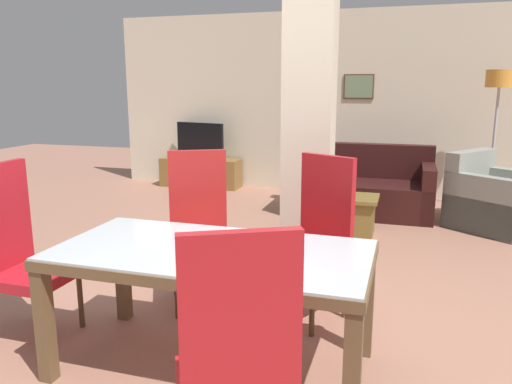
{
  "coord_description": "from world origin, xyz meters",
  "views": [
    {
      "loc": [
        1.02,
        -2.48,
        1.64
      ],
      "look_at": [
        0.0,
        0.85,
        0.88
      ],
      "focal_mm": 35.0,
      "sensor_mm": 36.0,
      "label": 1
    }
  ],
  "objects": [
    {
      "name": "coffee_table",
      "position": [
        0.46,
        2.91,
        0.23
      ],
      "size": [
        0.58,
        0.49,
        0.44
      ],
      "color": "olive",
      "rests_on": "ground_plane"
    },
    {
      "name": "dining_chair_far_right",
      "position": [
        0.44,
        0.87,
        0.59
      ],
      "size": [
        0.62,
        0.62,
        1.15
      ],
      "rotation": [
        0.0,
        0.0,
        2.67
      ],
      "color": "red",
      "rests_on": "ground_plane"
    },
    {
      "name": "dining_table",
      "position": [
        0.0,
        0.0,
        0.59
      ],
      "size": [
        1.78,
        0.9,
        0.73
      ],
      "color": "brown",
      "rests_on": "ground_plane"
    },
    {
      "name": "divider_pillar",
      "position": [
        0.24,
        1.55,
        1.35
      ],
      "size": [
        0.4,
        0.29,
        2.7
      ],
      "color": "beige",
      "rests_on": "ground_plane"
    },
    {
      "name": "bottle",
      "position": [
        0.4,
        2.79,
        0.53
      ],
      "size": [
        0.08,
        0.08,
        0.25
      ],
      "color": "#194C23",
      "rests_on": "coffee_table"
    },
    {
      "name": "ground_plane",
      "position": [
        0.0,
        0.0,
        0.0
      ],
      "size": [
        18.0,
        18.0,
        0.0
      ],
      "primitive_type": "plane",
      "color": "#AC755F"
    },
    {
      "name": "tv_screen",
      "position": [
        -2.17,
        4.88,
        0.74
      ],
      "size": [
        0.87,
        0.28,
        0.58
      ],
      "rotation": [
        0.0,
        0.0,
        2.91
      ],
      "color": "black",
      "rests_on": "tv_stand"
    },
    {
      "name": "back_wall",
      "position": [
        0.0,
        5.16,
        1.35
      ],
      "size": [
        7.2,
        0.09,
        2.7
      ],
      "color": "beige",
      "rests_on": "ground_plane"
    },
    {
      "name": "sofa",
      "position": [
        0.46,
        3.95,
        0.3
      ],
      "size": [
        1.81,
        0.89,
        0.86
      ],
      "rotation": [
        0.0,
        0.0,
        3.14
      ],
      "color": "black",
      "rests_on": "ground_plane"
    },
    {
      "name": "dining_chair_head_left",
      "position": [
        -1.34,
        0.0,
        0.59
      ],
      "size": [
        0.46,
        0.46,
        1.15
      ],
      "rotation": [
        0.0,
        0.0,
        -1.57
      ],
      "color": "red",
      "rests_on": "ground_plane"
    },
    {
      "name": "floor_lamp",
      "position": [
        2.08,
        4.59,
        1.54
      ],
      "size": [
        0.34,
        0.34,
        1.82
      ],
      "color": "#B7B7BC",
      "rests_on": "ground_plane"
    },
    {
      "name": "tv_stand",
      "position": [
        -2.17,
        4.88,
        0.23
      ],
      "size": [
        1.3,
        0.4,
        0.46
      ],
      "color": "brown",
      "rests_on": "ground_plane"
    },
    {
      "name": "armchair",
      "position": [
        1.98,
        3.64,
        0.3
      ],
      "size": [
        1.16,
        1.15,
        0.88
      ],
      "rotation": [
        0.0,
        0.0,
        4.07
      ],
      "color": "gray",
      "rests_on": "ground_plane"
    },
    {
      "name": "dining_chair_near_right",
      "position": [
        0.45,
        -0.86,
        0.59
      ],
      "size": [
        0.62,
        0.62,
        1.15
      ],
      "rotation": [
        0.0,
        0.0,
        0.48
      ],
      "color": "red",
      "rests_on": "ground_plane"
    },
    {
      "name": "dining_chair_far_left",
      "position": [
        -0.45,
        0.85,
        0.59
      ],
      "size": [
        0.62,
        0.62,
        1.15
      ],
      "rotation": [
        0.0,
        0.0,
        -2.66
      ],
      "color": "red",
      "rests_on": "ground_plane"
    }
  ]
}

